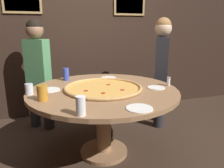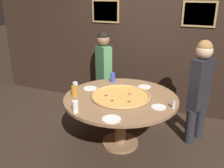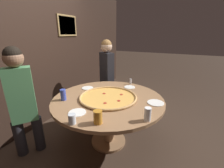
% 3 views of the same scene
% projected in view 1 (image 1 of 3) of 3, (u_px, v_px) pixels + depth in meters
% --- Properties ---
extents(ground_plane, '(24.00, 24.00, 0.00)m').
position_uv_depth(ground_plane, '(104.00, 152.00, 2.45)').
color(ground_plane, '#38281E').
extents(back_wall, '(6.40, 0.08, 2.60)m').
position_uv_depth(back_wall, '(80.00, 31.00, 3.39)').
color(back_wall, black).
rests_on(back_wall, ground_plane).
extents(dining_table, '(1.54, 1.54, 0.74)m').
position_uv_depth(dining_table, '(103.00, 101.00, 2.30)').
color(dining_table, '#936B47').
rests_on(dining_table, ground_plane).
extents(giant_pizza, '(0.81, 0.81, 0.03)m').
position_uv_depth(giant_pizza, '(103.00, 88.00, 2.26)').
color(giant_pizza, '#E5A84C').
rests_on(giant_pizza, dining_table).
extents(drink_cup_far_left, '(0.09, 0.09, 0.14)m').
position_uv_depth(drink_cup_far_left, '(42.00, 93.00, 1.89)').
color(drink_cup_far_left, '#BC7A23').
rests_on(drink_cup_far_left, dining_table).
extents(drink_cup_beside_pizza, '(0.07, 0.07, 0.15)m').
position_uv_depth(drink_cup_beside_pizza, '(81.00, 106.00, 1.56)').
color(drink_cup_beside_pizza, white).
rests_on(drink_cup_beside_pizza, dining_table).
extents(drink_cup_centre_back, '(0.07, 0.07, 0.15)m').
position_uv_depth(drink_cup_centre_back, '(66.00, 74.00, 2.62)').
color(drink_cup_centre_back, '#384CB7').
rests_on(drink_cup_centre_back, dining_table).
extents(drink_cup_by_shaker, '(0.07, 0.07, 0.10)m').
position_uv_depth(drink_cup_by_shaker, '(29.00, 89.00, 2.07)').
color(drink_cup_by_shaker, silver).
rests_on(drink_cup_by_shaker, dining_table).
extents(white_plate_left_side, '(0.18, 0.18, 0.01)m').
position_uv_depth(white_plate_left_side, '(156.00, 88.00, 2.30)').
color(white_plate_left_side, white).
rests_on(white_plate_left_side, dining_table).
extents(white_plate_far_back, '(0.20, 0.20, 0.01)m').
position_uv_depth(white_plate_far_back, '(50.00, 90.00, 2.22)').
color(white_plate_far_back, white).
rests_on(white_plate_far_back, dining_table).
extents(white_plate_beside_cup, '(0.21, 0.21, 0.01)m').
position_uv_depth(white_plate_beside_cup, '(139.00, 108.00, 1.71)').
color(white_plate_beside_cup, white).
rests_on(white_plate_beside_cup, dining_table).
extents(white_plate_right_side, '(0.19, 0.19, 0.01)m').
position_uv_depth(white_plate_right_side, '(108.00, 78.00, 2.77)').
color(white_plate_right_side, white).
rests_on(white_plate_right_side, dining_table).
extents(condiment_shaker, '(0.04, 0.04, 0.10)m').
position_uv_depth(condiment_shaker, '(169.00, 81.00, 2.38)').
color(condiment_shaker, silver).
rests_on(condiment_shaker, dining_table).
extents(diner_far_right, '(0.37, 0.32, 1.47)m').
position_uv_depth(diner_far_right, '(38.00, 69.00, 2.88)').
color(diner_far_right, '#232328').
rests_on(diner_far_right, ground_plane).
extents(diner_far_left, '(0.30, 0.39, 1.49)m').
position_uv_depth(diner_far_left, '(161.00, 66.00, 3.01)').
color(diner_far_left, '#232328').
rests_on(diner_far_left, ground_plane).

